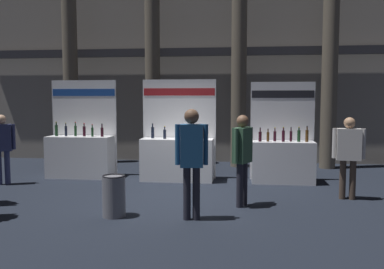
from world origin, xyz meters
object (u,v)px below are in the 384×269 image
(exhibitor_booth_0, at_px, (81,152))
(visitor_2, at_px, (242,152))
(exhibitor_booth_2, at_px, (283,157))
(visitor_1, at_px, (2,143))
(exhibitor_booth_1, at_px, (177,155))
(trash_bin, at_px, (114,196))
(visitor_4, at_px, (349,150))
(visitor_0, at_px, (192,153))

(exhibitor_booth_0, relative_size, visitor_2, 1.45)
(exhibitor_booth_2, height_order, visitor_1, exhibitor_booth_2)
(exhibitor_booth_1, distance_m, trash_bin, 3.28)
(visitor_1, height_order, visitor_2, visitor_2)
(exhibitor_booth_2, height_order, visitor_4, exhibitor_booth_2)
(visitor_4, bearing_deg, exhibitor_booth_2, 132.09)
(visitor_0, xyz_separation_m, visitor_1, (-4.69, 2.25, -0.13))
(trash_bin, relative_size, visitor_1, 0.44)
(exhibitor_booth_0, relative_size, trash_bin, 3.47)
(exhibitor_booth_0, bearing_deg, visitor_4, -14.52)
(exhibitor_booth_1, bearing_deg, visitor_0, -77.09)
(exhibitor_booth_0, bearing_deg, exhibitor_booth_1, -2.32)
(visitor_0, bearing_deg, visitor_1, 147.63)
(exhibitor_booth_1, height_order, visitor_0, exhibitor_booth_1)
(exhibitor_booth_0, bearing_deg, exhibitor_booth_2, -0.66)
(visitor_1, xyz_separation_m, visitor_4, (7.60, -0.50, 0.01))
(exhibitor_booth_1, height_order, exhibitor_booth_2, exhibitor_booth_1)
(visitor_2, height_order, visitor_4, visitor_2)
(exhibitor_booth_2, height_order, trash_bin, exhibitor_booth_2)
(visitor_0, relative_size, visitor_2, 1.08)
(exhibitor_booth_1, bearing_deg, visitor_2, -55.50)
(exhibitor_booth_0, relative_size, visitor_0, 1.34)
(exhibitor_booth_1, distance_m, visitor_2, 2.80)
(visitor_0, bearing_deg, trash_bin, 172.08)
(exhibitor_booth_2, bearing_deg, visitor_0, -118.50)
(exhibitor_booth_0, xyz_separation_m, visitor_1, (-1.44, -1.10, 0.34))
(exhibitor_booth_0, distance_m, visitor_2, 4.74)
(exhibitor_booth_2, xyz_separation_m, visitor_0, (-1.79, -3.29, 0.50))
(visitor_2, bearing_deg, visitor_1, -76.10)
(exhibitor_booth_1, bearing_deg, trash_bin, -100.34)
(exhibitor_booth_1, bearing_deg, exhibitor_booth_2, 0.98)
(exhibitor_booth_0, bearing_deg, visitor_0, -45.84)
(trash_bin, height_order, visitor_2, visitor_2)
(trash_bin, distance_m, visitor_1, 4.08)
(exhibitor_booth_0, distance_m, exhibitor_booth_2, 5.04)
(trash_bin, height_order, visitor_0, visitor_0)
(visitor_0, xyz_separation_m, visitor_2, (0.82, 0.96, -0.09))
(visitor_1, height_order, visitor_4, visitor_4)
(trash_bin, relative_size, visitor_2, 0.42)
(visitor_0, bearing_deg, visitor_4, 24.29)
(exhibitor_booth_2, xyz_separation_m, visitor_1, (-6.48, -1.04, 0.37))
(trash_bin, distance_m, visitor_4, 4.62)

